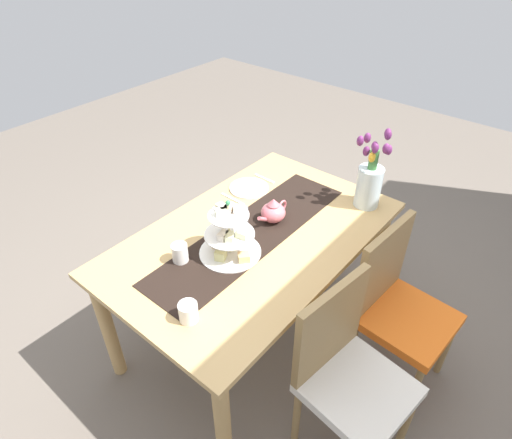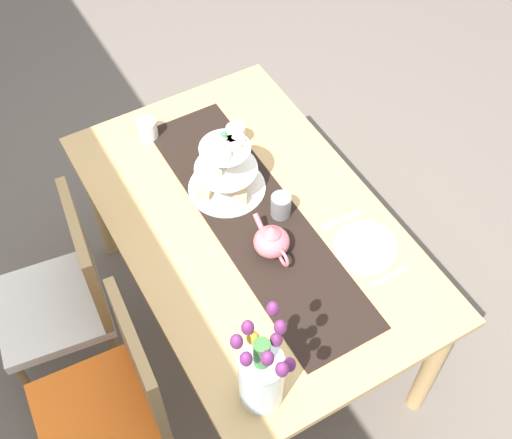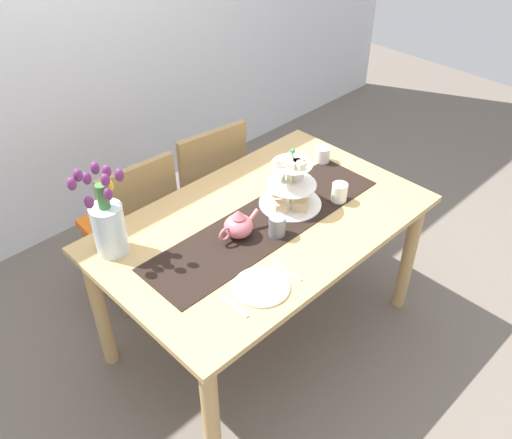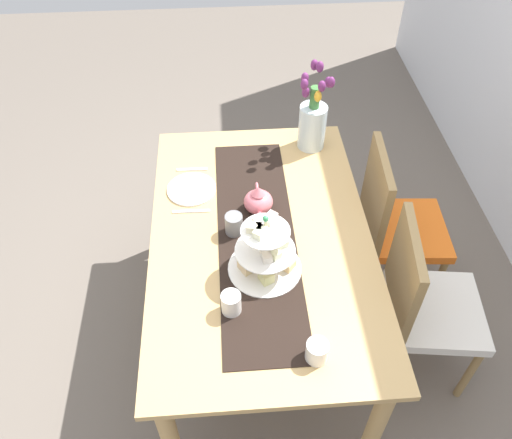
{
  "view_description": "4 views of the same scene",
  "coord_description": "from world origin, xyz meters",
  "px_view_note": "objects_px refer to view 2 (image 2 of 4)",
  "views": [
    {
      "loc": [
        1.33,
        1.11,
        2.14
      ],
      "look_at": [
        -0.06,
        -0.04,
        0.8
      ],
      "focal_mm": 30.47,
      "sensor_mm": 36.0,
      "label": 1
    },
    {
      "loc": [
        -1.31,
        0.73,
        2.72
      ],
      "look_at": [
        -0.02,
        -0.01,
        0.78
      ],
      "focal_mm": 46.56,
      "sensor_mm": 36.0,
      "label": 2
    },
    {
      "loc": [
        -1.43,
        -1.41,
        2.32
      ],
      "look_at": [
        -0.04,
        0.01,
        0.78
      ],
      "focal_mm": 38.73,
      "sensor_mm": 36.0,
      "label": 3
    },
    {
      "loc": [
        1.48,
        -0.13,
        2.41
      ],
      "look_at": [
        -0.02,
        -0.02,
        0.83
      ],
      "focal_mm": 36.19,
      "sensor_mm": 36.0,
      "label": 4
    }
  ],
  "objects_px": {
    "tiered_cake_stand": "(227,172)",
    "mug_grey": "(281,206)",
    "fork_left": "(390,276)",
    "knife_left": "(343,219)",
    "dining_table": "(250,238)",
    "chair_left": "(115,398)",
    "mug_white_text": "(235,136)",
    "cream_jug": "(148,129)",
    "tulip_vase": "(262,373)",
    "dinner_plate_left": "(366,247)",
    "chair_right": "(66,293)",
    "teapot": "(272,241)"
  },
  "relations": [
    {
      "from": "tiered_cake_stand",
      "to": "mug_grey",
      "type": "bearing_deg",
      "value": -151.72
    },
    {
      "from": "fork_left",
      "to": "knife_left",
      "type": "height_order",
      "value": "same"
    },
    {
      "from": "dining_table",
      "to": "chair_left",
      "type": "relative_size",
      "value": 1.68
    },
    {
      "from": "chair_left",
      "to": "mug_white_text",
      "type": "distance_m",
      "value": 1.11
    },
    {
      "from": "cream_jug",
      "to": "tiered_cake_stand",
      "type": "bearing_deg",
      "value": -160.2
    },
    {
      "from": "tiered_cake_stand",
      "to": "mug_white_text",
      "type": "distance_m",
      "value": 0.24
    },
    {
      "from": "tulip_vase",
      "to": "mug_white_text",
      "type": "xyz_separation_m",
      "value": [
        0.98,
        -0.45,
        -0.11
      ]
    },
    {
      "from": "mug_white_text",
      "to": "chair_left",
      "type": "bearing_deg",
      "value": 127.53
    },
    {
      "from": "dining_table",
      "to": "dinner_plate_left",
      "type": "relative_size",
      "value": 6.64
    },
    {
      "from": "tiered_cake_stand",
      "to": "chair_left",
      "type": "bearing_deg",
      "value": 123.01
    },
    {
      "from": "tulip_vase",
      "to": "knife_left",
      "type": "bearing_deg",
      "value": -54.04
    },
    {
      "from": "chair_right",
      "to": "tulip_vase",
      "type": "xyz_separation_m",
      "value": [
        -0.83,
        -0.4,
        0.41
      ]
    },
    {
      "from": "mug_grey",
      "to": "dinner_plate_left",
      "type": "bearing_deg",
      "value": -146.54
    },
    {
      "from": "dinner_plate_left",
      "to": "mug_white_text",
      "type": "distance_m",
      "value": 0.71
    },
    {
      "from": "dining_table",
      "to": "cream_jug",
      "type": "height_order",
      "value": "cream_jug"
    },
    {
      "from": "teapot",
      "to": "tulip_vase",
      "type": "distance_m",
      "value": 0.56
    },
    {
      "from": "dining_table",
      "to": "mug_white_text",
      "type": "xyz_separation_m",
      "value": [
        0.37,
        -0.14,
        0.16
      ]
    },
    {
      "from": "chair_left",
      "to": "teapot",
      "type": "xyz_separation_m",
      "value": [
        0.12,
        -0.7,
        0.31
      ]
    },
    {
      "from": "chair_left",
      "to": "chair_right",
      "type": "bearing_deg",
      "value": 0.05
    },
    {
      "from": "tulip_vase",
      "to": "dinner_plate_left",
      "type": "bearing_deg",
      "value": -64.04
    },
    {
      "from": "tulip_vase",
      "to": "mug_white_text",
      "type": "distance_m",
      "value": 1.09
    },
    {
      "from": "chair_left",
      "to": "chair_right",
      "type": "distance_m",
      "value": 0.5
    },
    {
      "from": "chair_right",
      "to": "dinner_plate_left",
      "type": "distance_m",
      "value": 1.17
    },
    {
      "from": "tiered_cake_stand",
      "to": "knife_left",
      "type": "distance_m",
      "value": 0.47
    },
    {
      "from": "cream_jug",
      "to": "fork_left",
      "type": "relative_size",
      "value": 0.57
    },
    {
      "from": "tulip_vase",
      "to": "cream_jug",
      "type": "height_order",
      "value": "tulip_vase"
    },
    {
      "from": "chair_right",
      "to": "tulip_vase",
      "type": "height_order",
      "value": "tulip_vase"
    },
    {
      "from": "dining_table",
      "to": "tiered_cake_stand",
      "type": "xyz_separation_m",
      "value": [
        0.18,
        -0.0,
        0.21
      ]
    },
    {
      "from": "teapot",
      "to": "knife_left",
      "type": "height_order",
      "value": "teapot"
    },
    {
      "from": "teapot",
      "to": "fork_left",
      "type": "height_order",
      "value": "teapot"
    },
    {
      "from": "cream_jug",
      "to": "fork_left",
      "type": "height_order",
      "value": "cream_jug"
    },
    {
      "from": "dining_table",
      "to": "mug_white_text",
      "type": "relative_size",
      "value": 16.07
    },
    {
      "from": "teapot",
      "to": "knife_left",
      "type": "xyz_separation_m",
      "value": [
        -0.01,
        -0.3,
        -0.06
      ]
    },
    {
      "from": "tulip_vase",
      "to": "cream_jug",
      "type": "bearing_deg",
      "value": -7.5
    },
    {
      "from": "chair_left",
      "to": "cream_jug",
      "type": "height_order",
      "value": "chair_left"
    },
    {
      "from": "teapot",
      "to": "chair_left",
      "type": "bearing_deg",
      "value": 99.75
    },
    {
      "from": "tulip_vase",
      "to": "cream_jug",
      "type": "xyz_separation_m",
      "value": [
        1.2,
        -0.16,
        -0.12
      ]
    },
    {
      "from": "mug_white_text",
      "to": "teapot",
      "type": "bearing_deg",
      "value": 164.89
    },
    {
      "from": "fork_left",
      "to": "mug_grey",
      "type": "relative_size",
      "value": 1.58
    },
    {
      "from": "chair_left",
      "to": "mug_grey",
      "type": "bearing_deg",
      "value": -73.14
    },
    {
      "from": "mug_grey",
      "to": "mug_white_text",
      "type": "distance_m",
      "value": 0.4
    },
    {
      "from": "tiered_cake_stand",
      "to": "dinner_plate_left",
      "type": "relative_size",
      "value": 1.32
    },
    {
      "from": "dining_table",
      "to": "chair_right",
      "type": "height_order",
      "value": "chair_right"
    },
    {
      "from": "dining_table",
      "to": "mug_white_text",
      "type": "distance_m",
      "value": 0.43
    },
    {
      "from": "fork_left",
      "to": "knife_left",
      "type": "bearing_deg",
      "value": 0.0
    },
    {
      "from": "chair_right",
      "to": "dining_table",
      "type": "bearing_deg",
      "value": -107.26
    },
    {
      "from": "dinner_plate_left",
      "to": "fork_left",
      "type": "height_order",
      "value": "dinner_plate_left"
    },
    {
      "from": "teapot",
      "to": "mug_white_text",
      "type": "distance_m",
      "value": 0.55
    },
    {
      "from": "chair_left",
      "to": "cream_jug",
      "type": "relative_size",
      "value": 10.71
    },
    {
      "from": "tiered_cake_stand",
      "to": "dinner_plate_left",
      "type": "bearing_deg",
      "value": -148.67
    }
  ]
}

